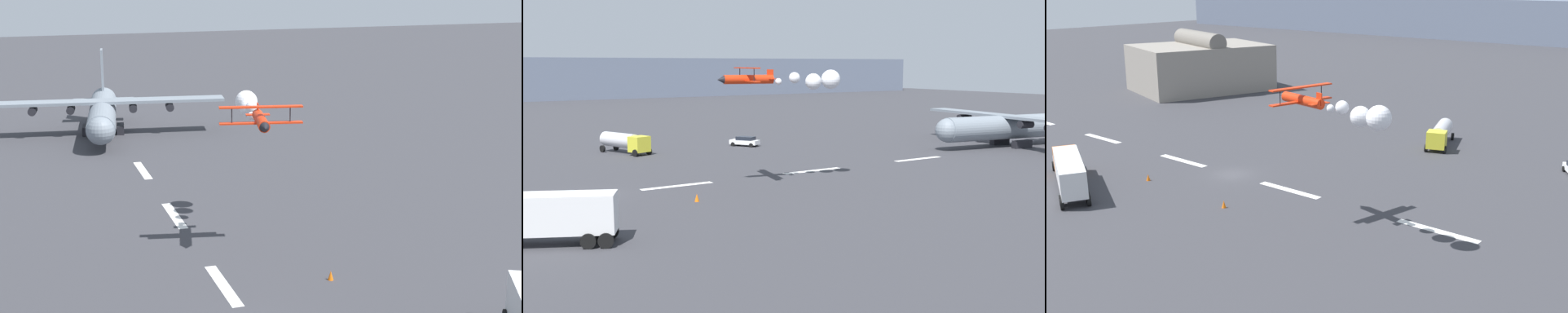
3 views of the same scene
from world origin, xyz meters
TOP-DOWN VIEW (x-y plane):
  - runway_stripe_4 at (8.77, 0.00)m, footprint 8.00×0.90m
  - runway_stripe_5 at (26.30, 0.00)m, footprint 8.00×0.90m
  - runway_stripe_6 at (43.83, 0.00)m, footprint 8.00×0.90m
  - cargo_transport_plane at (63.56, 2.04)m, footprint 24.63×33.91m
  - stunt_biplane_red at (20.45, -5.91)m, footprint 13.54×6.73m
  - traffic_cone_far at (7.24, -8.08)m, footprint 0.44×0.44m

SIDE VIEW (x-z plane):
  - runway_stripe_4 at x=8.77m, z-range 0.00..0.01m
  - runway_stripe_5 at x=26.30m, z-range 0.00..0.01m
  - runway_stripe_6 at x=43.83m, z-range 0.00..0.01m
  - traffic_cone_far at x=7.24m, z-range 0.00..0.75m
  - cargo_transport_plane at x=63.56m, z-range -2.20..8.73m
  - stunt_biplane_red at x=20.45m, z-range 9.93..12.31m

